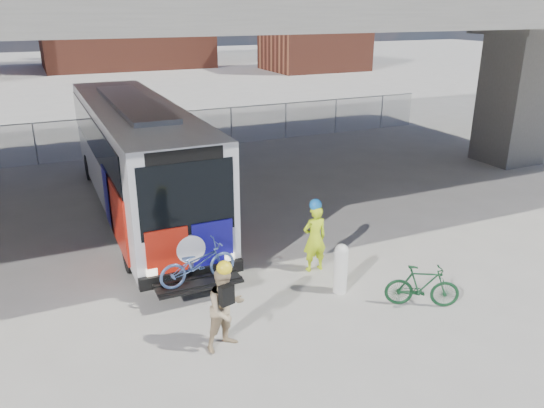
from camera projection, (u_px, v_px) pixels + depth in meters
ground at (248, 252)px, 14.82m from camera, size 160.00×160.00×0.00m
bus at (137, 149)px, 17.27m from camera, size 2.67×12.96×3.69m
overpass at (195, 4)px, 15.95m from camera, size 40.00×16.00×7.95m
chainlink_fence at (150, 122)px, 24.56m from camera, size 30.00×0.06×30.00m
brick_buildings at (82, 18)px, 54.54m from camera, size 54.00×22.00×12.00m
bollard at (341, 267)px, 12.54m from camera, size 0.33×0.33×1.25m
cyclist_hivis at (315, 236)px, 13.52m from camera, size 0.66×0.44×1.96m
cyclist_tan at (226, 307)px, 10.41m from camera, size 0.99×0.86×1.91m
bike_parked at (422, 286)px, 12.01m from camera, size 1.68×1.25×1.00m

